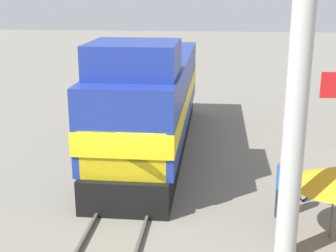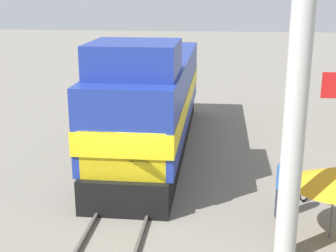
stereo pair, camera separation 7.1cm
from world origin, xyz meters
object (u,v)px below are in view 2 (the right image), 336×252
locomotive (151,103)px  bicycle (334,200)px  person_bystander (282,184)px  utility_pole (300,52)px  vendor_umbrella (336,177)px

locomotive → bicycle: 7.76m
person_bystander → bicycle: person_bystander is taller
locomotive → utility_pole: bearing=-59.3°
utility_pole → person_bystander: (0.15, 2.10, -3.93)m
vendor_umbrella → locomotive: bearing=132.0°
vendor_umbrella → person_bystander: (-1.13, 1.05, -0.72)m
locomotive → person_bystander: 6.86m
utility_pole → person_bystander: utility_pole is taller
locomotive → bicycle: locomotive is taller
vendor_umbrella → bicycle: size_ratio=1.20×
locomotive → person_bystander: (4.44, -5.13, -0.99)m
locomotive → person_bystander: bearing=-49.1°
locomotive → vendor_umbrella: (5.58, -6.19, -0.27)m
person_bystander → utility_pole: bearing=-94.0°
utility_pole → person_bystander: size_ratio=5.39×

